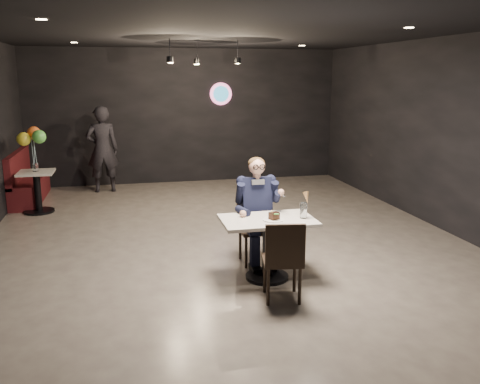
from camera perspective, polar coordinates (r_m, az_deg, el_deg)
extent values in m
plane|color=slate|center=(7.61, -1.69, -5.49)|extent=(9.00, 9.00, 0.00)
cube|color=black|center=(9.20, -4.33, 15.86)|extent=(1.40, 1.20, 0.36)
cube|color=white|center=(6.14, 3.09, -6.38)|extent=(1.10, 0.70, 0.75)
cube|color=black|center=(6.62, 1.79, -4.16)|extent=(0.42, 0.46, 0.92)
cube|color=black|center=(5.58, 4.76, -7.48)|extent=(0.49, 0.52, 0.92)
cube|color=black|center=(6.54, 1.81, -1.98)|extent=(0.60, 0.80, 1.44)
cylinder|color=white|center=(5.96, 3.75, -3.13)|extent=(0.25, 0.25, 0.01)
cube|color=black|center=(5.95, 3.86, -2.72)|extent=(0.13, 0.12, 0.08)
ellipsoid|color=green|center=(5.89, 4.12, -2.47)|extent=(0.06, 0.04, 0.01)
cylinder|color=silver|center=(6.07, 7.15, -2.07)|extent=(0.08, 0.08, 0.19)
cone|color=#B37D49|center=(6.03, 7.49, -0.63)|extent=(0.09, 0.09, 0.14)
cube|color=#460F0F|center=(10.76, -22.61, 1.66)|extent=(0.49, 1.94, 0.97)
cube|color=white|center=(9.76, -21.76, 0.00)|extent=(0.60, 0.60, 0.75)
cylinder|color=silver|center=(9.68, -21.98, 2.61)|extent=(0.10, 0.10, 0.15)
cube|color=yellow|center=(9.62, -22.20, 5.13)|extent=(0.43, 0.43, 0.71)
imported|color=black|center=(11.02, -15.18, 4.64)|extent=(0.68, 0.47, 1.80)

